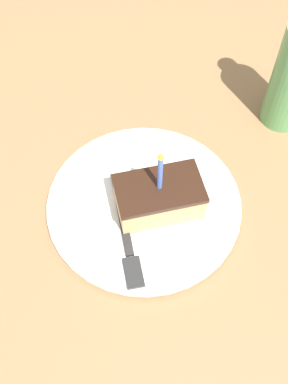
% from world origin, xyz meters
% --- Properties ---
extents(ground_plane, '(2.40, 2.40, 0.04)m').
position_xyz_m(ground_plane, '(0.00, 0.00, -0.02)').
color(ground_plane, olive).
rests_on(ground_plane, ground).
extents(plate, '(0.29, 0.29, 0.02)m').
position_xyz_m(plate, '(-0.01, -0.02, 0.01)').
color(plate, white).
rests_on(plate, ground_plane).
extents(cake_slice, '(0.07, 0.12, 0.13)m').
position_xyz_m(cake_slice, '(0.00, -0.00, 0.04)').
color(cake_slice, tan).
rests_on(cake_slice, plate).
extents(fork, '(0.19, 0.03, 0.00)m').
position_xyz_m(fork, '(0.04, -0.06, 0.02)').
color(fork, '#262626').
rests_on(fork, plate).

